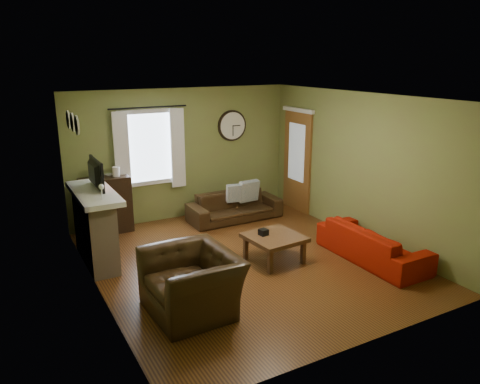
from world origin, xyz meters
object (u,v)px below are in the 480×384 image
bookshelf (106,205)px  sofa_brown (235,206)px  coffee_table (274,248)px  sofa_red (372,243)px  armchair (192,283)px

bookshelf → sofa_brown: size_ratio=0.56×
bookshelf → coffee_table: 3.30m
bookshelf → sofa_red: size_ratio=0.55×
sofa_red → coffee_table: 1.59m
bookshelf → coffee_table: bearing=-51.9°
armchair → coffee_table: armchair is taller
sofa_red → armchair: bearing=91.1°
bookshelf → sofa_brown: bearing=-11.4°
coffee_table → armchair: bearing=-156.2°
sofa_red → armchair: size_ratio=1.60×
bookshelf → sofa_red: bearing=-43.7°
sofa_brown → coffee_table: sofa_brown is taller
sofa_brown → sofa_red: bearing=-70.1°
bookshelf → coffee_table: (2.03, -2.58, -0.31)m
sofa_brown → bookshelf: bearing=168.6°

